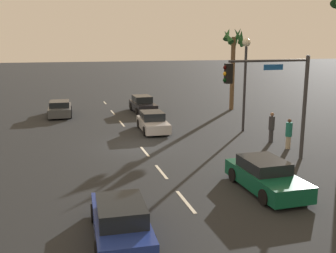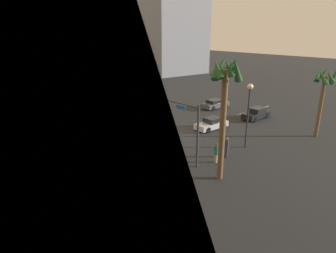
# 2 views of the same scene
# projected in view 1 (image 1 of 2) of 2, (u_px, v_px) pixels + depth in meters

# --- Properties ---
(ground_plane) EXTENTS (220.00, 220.00, 0.00)m
(ground_plane) POSITION_uv_depth(u_px,v_px,m) (140.00, 146.00, 23.66)
(ground_plane) COLOR #232628
(lane_stripe_0) EXTENTS (1.86, 0.14, 0.01)m
(lane_stripe_0) POSITION_uv_depth(u_px,v_px,m) (105.00, 103.00, 40.60)
(lane_stripe_0) COLOR silver
(lane_stripe_0) RESTS_ON ground_plane
(lane_stripe_1) EXTENTS (2.19, 0.14, 0.01)m
(lane_stripe_1) POSITION_uv_depth(u_px,v_px,m) (113.00, 112.00, 34.95)
(lane_stripe_1) COLOR silver
(lane_stripe_1) RESTS_ON ground_plane
(lane_stripe_2) EXTENTS (2.26, 0.14, 0.01)m
(lane_stripe_2) POSITION_uv_depth(u_px,v_px,m) (122.00, 124.00, 30.13)
(lane_stripe_2) COLOR silver
(lane_stripe_2) RESTS_ON ground_plane
(lane_stripe_3) EXTENTS (2.09, 0.14, 0.01)m
(lane_stripe_3) POSITION_uv_depth(u_px,v_px,m) (145.00, 151.00, 22.39)
(lane_stripe_3) COLOR silver
(lane_stripe_3) RESTS_ON ground_plane
(lane_stripe_4) EXTENTS (2.14, 0.14, 0.01)m
(lane_stripe_4) POSITION_uv_depth(u_px,v_px,m) (161.00, 172.00, 18.86)
(lane_stripe_4) COLOR silver
(lane_stripe_4) RESTS_ON ground_plane
(lane_stripe_5) EXTENTS (2.29, 0.14, 0.01)m
(lane_stripe_5) POSITION_uv_depth(u_px,v_px,m) (186.00, 202.00, 15.32)
(lane_stripe_5) COLOR silver
(lane_stripe_5) RESTS_ON ground_plane
(car_0) EXTENTS (4.41, 1.87, 1.45)m
(car_0) POSITION_uv_depth(u_px,v_px,m) (143.00, 105.00, 35.08)
(car_0) COLOR black
(car_0) RESTS_ON ground_plane
(car_1) EXTENTS (4.42, 2.06, 1.32)m
(car_1) POSITION_uv_depth(u_px,v_px,m) (60.00, 109.00, 33.18)
(car_1) COLOR #474C51
(car_1) RESTS_ON ground_plane
(car_2) EXTENTS (4.26, 1.96, 1.36)m
(car_2) POSITION_uv_depth(u_px,v_px,m) (153.00, 122.00, 27.52)
(car_2) COLOR #B7B7BC
(car_2) RESTS_ON ground_plane
(car_3) EXTENTS (4.38, 1.95, 1.31)m
(car_3) POSITION_uv_depth(u_px,v_px,m) (266.00, 176.00, 16.43)
(car_3) COLOR #0F5138
(car_3) RESTS_ON ground_plane
(car_4) EXTENTS (4.31, 1.92, 1.30)m
(car_4) POSITION_uv_depth(u_px,v_px,m) (121.00, 221.00, 12.35)
(car_4) COLOR navy
(car_4) RESTS_ON ground_plane
(traffic_signal) EXTENTS (0.52, 4.90, 5.50)m
(traffic_signal) POSITION_uv_depth(u_px,v_px,m) (277.00, 90.00, 19.72)
(traffic_signal) COLOR #38383D
(traffic_signal) RESTS_ON ground_plane
(streetlamp) EXTENTS (0.56, 0.56, 6.43)m
(streetlamp) POSITION_uv_depth(u_px,v_px,m) (245.00, 67.00, 26.62)
(streetlamp) COLOR #2D2D33
(streetlamp) RESTS_ON ground_plane
(pedestrian_0) EXTENTS (0.44, 0.44, 1.90)m
(pedestrian_0) POSITION_uv_depth(u_px,v_px,m) (272.00, 127.00, 24.30)
(pedestrian_0) COLOR #333338
(pedestrian_0) RESTS_ON ground_plane
(pedestrian_1) EXTENTS (0.54, 0.54, 1.79)m
(pedestrian_1) POSITION_uv_depth(u_px,v_px,m) (289.00, 133.00, 22.82)
(pedestrian_1) COLOR #B2A58C
(pedestrian_1) RESTS_ON ground_plane
(palm_tree_0) EXTENTS (2.47, 2.37, 7.56)m
(palm_tree_0) POSITION_uv_depth(u_px,v_px,m) (234.00, 48.00, 35.33)
(palm_tree_0) COLOR brown
(palm_tree_0) RESTS_ON ground_plane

